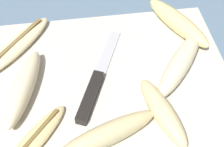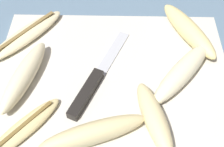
{
  "view_description": "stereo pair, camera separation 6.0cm",
  "coord_description": "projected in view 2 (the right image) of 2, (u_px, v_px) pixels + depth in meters",
  "views": [
    {
      "loc": [
        -0.05,
        -0.37,
        0.5
      ],
      "look_at": [
        0.0,
        0.0,
        0.02
      ],
      "focal_mm": 50.0,
      "sensor_mm": 36.0,
      "label": 1
    },
    {
      "loc": [
        0.01,
        -0.38,
        0.5
      ],
      "look_at": [
        0.0,
        0.0,
        0.02
      ],
      "focal_mm": 50.0,
      "sensor_mm": 36.0,
      "label": 2
    }
  ],
  "objects": [
    {
      "name": "cutting_board",
      "position": [
        112.0,
        79.0,
        0.62
      ],
      "size": [
        0.47,
        0.36,
        0.01
      ],
      "color": "beige",
      "rests_on": "ground_plane"
    },
    {
      "name": "ground_plane",
      "position": [
        112.0,
        80.0,
        0.62
      ],
      "size": [
        4.0,
        4.0,
        0.0
      ],
      "primitive_type": "plane",
      "color": "slate"
    },
    {
      "name": "banana_spotted_left",
      "position": [
        24.0,
        128.0,
        0.53
      ],
      "size": [
        0.13,
        0.14,
        0.02
      ],
      "rotation": [
        0.0,
        0.0,
        2.44
      ],
      "color": "#DBC684",
      "rests_on": "cutting_board"
    },
    {
      "name": "knife",
      "position": [
        91.0,
        86.0,
        0.59
      ],
      "size": [
        0.11,
        0.23,
        0.02
      ],
      "rotation": [
        0.0,
        0.0,
        -0.41
      ],
      "color": "black",
      "rests_on": "cutting_board"
    },
    {
      "name": "banana_pale_long",
      "position": [
        24.0,
        76.0,
        0.59
      ],
      "size": [
        0.08,
        0.18,
        0.04
      ],
      "rotation": [
        0.0,
        0.0,
        6.02
      ],
      "color": "beige",
      "rests_on": "cutting_board"
    },
    {
      "name": "banana_bright_far",
      "position": [
        182.0,
        71.0,
        0.6
      ],
      "size": [
        0.15,
        0.17,
        0.04
      ],
      "rotation": [
        0.0,
        0.0,
        2.47
      ],
      "color": "beige",
      "rests_on": "cutting_board"
    },
    {
      "name": "banana_golden_short",
      "position": [
        189.0,
        30.0,
        0.67
      ],
      "size": [
        0.12,
        0.18,
        0.04
      ],
      "rotation": [
        0.0,
        0.0,
        3.62
      ],
      "color": "#EDD689",
      "rests_on": "cutting_board"
    },
    {
      "name": "banana_mellow_near",
      "position": [
        93.0,
        133.0,
        0.51
      ],
      "size": [
        0.19,
        0.1,
        0.04
      ],
      "rotation": [
        0.0,
        0.0,
        5.05
      ],
      "color": "beige",
      "rests_on": "cutting_board"
    },
    {
      "name": "banana_ripe_center",
      "position": [
        154.0,
        118.0,
        0.54
      ],
      "size": [
        0.08,
        0.16,
        0.03
      ],
      "rotation": [
        0.0,
        0.0,
        0.28
      ],
      "color": "beige",
      "rests_on": "cutting_board"
    },
    {
      "name": "banana_cream_curved",
      "position": [
        26.0,
        35.0,
        0.67
      ],
      "size": [
        0.16,
        0.18,
        0.02
      ],
      "rotation": [
        0.0,
        0.0,
        2.47
      ],
      "color": "beige",
      "rests_on": "cutting_board"
    }
  ]
}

